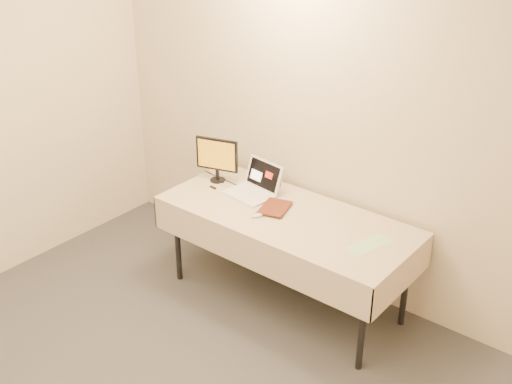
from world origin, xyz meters
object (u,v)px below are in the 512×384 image
Objects in this scene: monitor at (217,156)px; book at (262,191)px; table at (286,222)px; laptop at (255,187)px.

book is (0.55, -0.13, -0.08)m from monitor.
book is (-0.20, -0.03, 0.19)m from table.
laptop is at bearing 125.82° from book.
monitor reaches higher than book.
table is 0.28m from book.
monitor is at bearing 150.61° from book.
book is at bearing -29.73° from monitor.
laptop is 0.24m from book.
laptop is 0.40m from monitor.
table is at bearing -9.13° from laptop.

